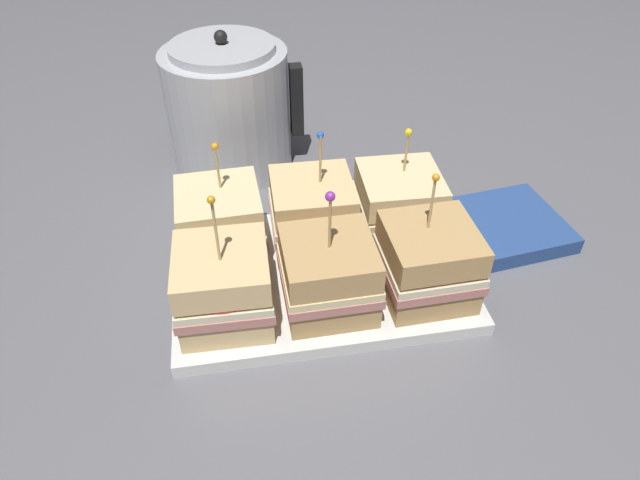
# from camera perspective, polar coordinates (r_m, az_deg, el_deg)

# --- Properties ---
(ground_plane) EXTENTS (6.00, 6.00, 0.00)m
(ground_plane) POSITION_cam_1_polar(r_m,az_deg,el_deg) (0.76, -0.00, -3.96)
(ground_plane) COLOR slate
(serving_platter) EXTENTS (0.38, 0.26, 0.02)m
(serving_platter) POSITION_cam_1_polar(r_m,az_deg,el_deg) (0.75, -0.00, -3.47)
(serving_platter) COLOR silver
(serving_platter) RESTS_ON ground_plane
(sandwich_front_left) EXTENTS (0.11, 0.11, 0.18)m
(sandwich_front_left) POSITION_cam_1_polar(r_m,az_deg,el_deg) (0.66, -9.59, -4.65)
(sandwich_front_left) COLOR #DBB77A
(sandwich_front_left) RESTS_ON serving_platter
(sandwich_front_center) EXTENTS (0.11, 0.11, 0.17)m
(sandwich_front_center) POSITION_cam_1_polar(r_m,az_deg,el_deg) (0.67, 0.94, -3.51)
(sandwich_front_center) COLOR tan
(sandwich_front_center) RESTS_ON serving_platter
(sandwich_front_right) EXTENTS (0.11, 0.11, 0.17)m
(sandwich_front_right) POSITION_cam_1_polar(r_m,az_deg,el_deg) (0.70, 10.76, -2.24)
(sandwich_front_right) COLOR tan
(sandwich_front_right) RESTS_ON serving_platter
(sandwich_back_left) EXTENTS (0.11, 0.11, 0.16)m
(sandwich_back_left) POSITION_cam_1_polar(r_m,az_deg,el_deg) (0.75, -9.90, 1.68)
(sandwich_back_left) COLOR beige
(sandwich_back_left) RESTS_ON serving_platter
(sandwich_back_center) EXTENTS (0.11, 0.12, 0.17)m
(sandwich_back_center) POSITION_cam_1_polar(r_m,az_deg,el_deg) (0.76, -0.70, 2.69)
(sandwich_back_center) COLOR #DBB77A
(sandwich_back_center) RESTS_ON serving_platter
(sandwich_back_right) EXTENTS (0.11, 0.11, 0.16)m
(sandwich_back_right) POSITION_cam_1_polar(r_m,az_deg,el_deg) (0.78, 7.85, 3.43)
(sandwich_back_right) COLOR beige
(sandwich_back_right) RESTS_ON serving_platter
(kettle_steel) EXTENTS (0.22, 0.19, 0.23)m
(kettle_steel) POSITION_cam_1_polar(r_m,az_deg,el_deg) (0.94, -9.07, 12.83)
(kettle_steel) COLOR #B7BABF
(kettle_steel) RESTS_ON ground_plane
(napkin_stack) EXTENTS (0.16, 0.16, 0.02)m
(napkin_stack) POSITION_cam_1_polar(r_m,az_deg,el_deg) (0.87, 18.36, 1.42)
(napkin_stack) COLOR navy
(napkin_stack) RESTS_ON ground_plane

